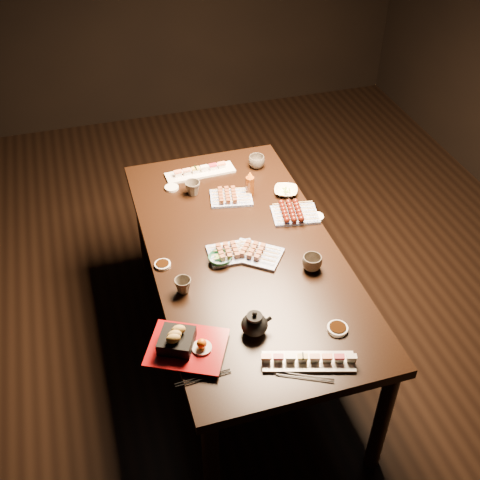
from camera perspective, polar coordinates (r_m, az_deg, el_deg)
The scene contains 23 objects.
ground at distance 3.77m, azimuth 2.54°, elevation -5.18°, with size 5.00×5.00×0.00m, color black.
dining_table at distance 3.19m, azimuth 0.26°, elevation -6.01°, with size 0.90×1.80×0.75m, color black.
sushi_platter_near at distance 2.45m, azimuth 6.53°, elevation -11.17°, with size 0.37×0.10×0.05m, color white, non-canonical shape.
sushi_platter_far at distance 3.47m, azimuth -3.81°, elevation 6.63°, with size 0.40×0.11×0.05m, color white, non-canonical shape.
yakitori_plate_center at distance 2.89m, azimuth -0.78°, elevation -0.96°, with size 0.23×0.16×0.06m, color #828EB6, non-canonical shape.
yakitori_plate_right at distance 2.88m, azimuth 1.60°, elevation -1.07°, with size 0.23×0.17×0.06m, color #828EB6, non-canonical shape.
yakitori_plate_left at distance 3.25m, azimuth -0.84°, elevation 4.31°, with size 0.22×0.16×0.06m, color #828EB6, non-canonical shape.
tsukune_plate at distance 3.14m, azimuth 5.25°, elevation 2.72°, with size 0.24×0.17×0.06m, color #828EB6, non-canonical shape.
edamame_bowl_green at distance 2.86m, azimuth -1.91°, elevation -1.81°, with size 0.11×0.11×0.03m, color #2B8456.
edamame_bowl_cream at distance 3.31m, azimuth 4.36°, elevation 4.63°, with size 0.13×0.13×0.03m, color #EFE3C3.
tempura_tray at distance 2.46m, azimuth -5.09°, elevation -9.54°, with size 0.31×0.25×0.11m, color black, non-canonical shape.
teacup_near_left at distance 2.71m, azimuth -5.42°, elevation -4.33°, with size 0.08×0.08×0.07m, color #50483D.
teacup_mid_right at distance 2.83m, azimuth 6.84°, elevation -2.17°, with size 0.09×0.09×0.07m, color #50483D.
teacup_far_left at distance 3.29m, azimuth -4.52°, elevation 4.93°, with size 0.08×0.08×0.08m, color #50483D.
teacup_far_right at distance 3.51m, azimuth 1.59°, elevation 7.43°, with size 0.09×0.09×0.07m, color #50483D.
teapot at distance 2.52m, azimuth 1.38°, elevation -7.82°, with size 0.13×0.13×0.11m, color black, non-canonical shape.
condiment_bottle at distance 3.27m, azimuth 0.94°, elevation 5.44°, with size 0.05×0.05×0.14m, color #682F0D.
sauce_dish_west at distance 2.87m, azimuth -7.35°, elevation -2.33°, with size 0.08×0.08×0.01m, color white.
sauce_dish_east at distance 3.15m, azimuth 7.18°, elevation 2.17°, with size 0.08×0.08×0.01m, color white.
sauce_dish_se at distance 2.59m, azimuth 9.23°, elevation -8.28°, with size 0.09×0.09×0.02m, color white.
sauce_dish_nw at distance 3.36m, azimuth -6.49°, elevation 4.94°, with size 0.08×0.08×0.01m, color white.
chopsticks_near at distance 2.40m, azimuth -3.52°, elevation -12.94°, with size 0.23×0.02×0.01m, color black, non-canonical shape.
chopsticks_se at distance 2.42m, azimuth 6.18°, elevation -12.78°, with size 0.23×0.02×0.01m, color black, non-canonical shape.
Camera 1 is at (-0.92, -2.51, 2.66)m, focal length 45.00 mm.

